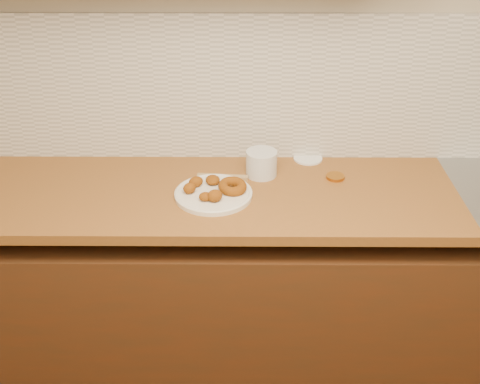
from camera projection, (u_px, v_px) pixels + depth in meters
wall_back at (325, 51)px, 2.34m from camera, size 4.00×0.02×2.70m
base_cabinet at (318, 296)px, 2.55m from camera, size 3.60×0.60×0.77m
butcher_block at (157, 195)px, 2.31m from camera, size 2.30×0.62×0.04m
backsplash at (323, 89)px, 2.40m from camera, size 3.60×0.02×0.60m
donut_plate at (213, 194)px, 2.26m from camera, size 0.29×0.29×0.02m
ring_donut at (232, 186)px, 2.25m from camera, size 0.16×0.16×0.05m
fried_dough_chunks at (205, 188)px, 2.24m from camera, size 0.16×0.20×0.05m
plastic_tub at (261, 163)px, 2.38m from camera, size 0.14×0.14×0.10m
tub_lid at (308, 158)px, 2.53m from camera, size 0.15×0.15×0.01m
brass_jar_lid at (335, 177)px, 2.38m from camera, size 0.08×0.08×0.01m
wooden_utensil at (222, 177)px, 2.38m from camera, size 0.20×0.04×0.02m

